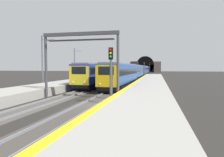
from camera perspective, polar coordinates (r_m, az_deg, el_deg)
ground_plane at (r=17.70m, az=-6.46°, el=-7.64°), size 320.00×320.00×0.00m
platform_right at (r=16.70m, az=8.52°, el=-6.60°), size 112.00×4.95×0.98m
platform_left at (r=22.08m, az=-28.59°, el=-4.57°), size 112.00×4.95×0.98m
platform_right_edge_strip at (r=16.93m, az=0.98°, el=-4.75°), size 112.00×0.50×0.01m
track_main_line at (r=17.69m, az=-6.46°, el=-7.51°), size 160.00×2.69×0.21m
track_adjacent_line at (r=19.48m, az=-18.39°, el=-6.67°), size 160.00×2.75×0.21m
train_main_approaching at (r=61.99m, az=7.38°, el=2.16°), size 77.55×3.19×4.85m
train_adjacent_platform at (r=45.23m, az=-0.04°, el=1.82°), size 39.39×2.90×3.94m
railway_signal_near at (r=17.73m, az=-0.33°, el=2.36°), size 0.39×0.38×5.04m
railway_signal_mid at (r=63.01m, az=9.05°, el=2.75°), size 0.39×0.38×4.93m
railway_signal_far at (r=107.48m, az=10.56°, el=3.17°), size 0.39×0.38×5.71m
overhead_signal_gantry at (r=21.39m, az=-8.94°, el=8.24°), size 0.70×8.25×6.95m
tunnel_portal at (r=135.41m, az=9.37°, el=3.24°), size 2.19×20.27×11.35m
catenary_mast_near at (r=33.06m, az=-19.01°, el=4.54°), size 0.22×2.22×8.18m
catenary_mast_far at (r=44.12m, az=-10.49°, el=3.71°), size 0.22×1.72×7.39m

